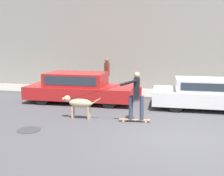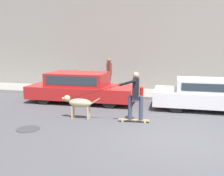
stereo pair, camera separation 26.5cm
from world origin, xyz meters
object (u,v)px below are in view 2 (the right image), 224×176
at_px(dog, 79,103).
at_px(skateboarder, 135,94).
at_px(pedestrian_with_bag, 109,74).
at_px(fire_hydrant, 141,93).
at_px(parked_car_0, 81,88).
at_px(parked_car_1, 213,95).

xyz_separation_m(dog, skateboarder, (1.89, 0.04, 0.40)).
height_order(pedestrian_with_bag, fire_hydrant, pedestrian_with_bag).
height_order(parked_car_0, pedestrian_with_bag, pedestrian_with_bag).
bearing_deg(pedestrian_with_bag, fire_hydrant, -51.21).
height_order(dog, fire_hydrant, dog).
height_order(parked_car_0, dog, parked_car_0).
bearing_deg(fire_hydrant, skateboarder, -85.50).
bearing_deg(parked_car_1, parked_car_0, 179.02).
bearing_deg(parked_car_1, dog, -153.17).
distance_m(parked_car_1, pedestrian_with_bag, 4.93).
height_order(parked_car_0, skateboarder, skateboarder).
xyz_separation_m(parked_car_0, pedestrian_with_bag, (0.76, 1.82, 0.42)).
height_order(parked_car_0, parked_car_1, parked_car_0).
height_order(parked_car_1, skateboarder, skateboarder).
bearing_deg(parked_car_0, parked_car_1, -1.06).
xyz_separation_m(pedestrian_with_bag, fire_hydrant, (1.71, -0.93, -0.71)).
relative_size(dog, skateboarder, 0.47).
height_order(dog, skateboarder, skateboarder).
relative_size(parked_car_0, parked_car_1, 1.00).
bearing_deg(parked_car_0, pedestrian_with_bag, 66.30).
distance_m(parked_car_1, dog, 5.07).
bearing_deg(parked_car_0, dog, -71.67).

